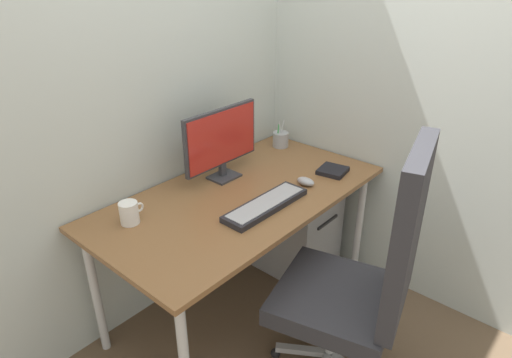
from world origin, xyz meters
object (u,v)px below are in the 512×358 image
Objects in this scene: keyboard at (266,205)px; mouse at (306,182)px; monitor at (222,140)px; coffee_mug at (129,213)px; notebook at (333,171)px; office_chair at (366,274)px; pen_holder at (281,139)px; filing_cabinet at (292,224)px.

mouse is at bearing -1.20° from keyboard.
monitor reaches higher than coffee_mug.
office_chair is at bearing -144.94° from notebook.
monitor is 4.99× the size of mouse.
pen_holder reaches higher than mouse.
mouse is 0.54m from pen_holder.
office_chair is 0.98m from monitor.
mouse is at bearing -127.73° from pen_holder.
keyboard reaches higher than filing_cabinet.
filing_cabinet is at bearing -19.71° from monitor.
coffee_mug reaches higher than notebook.
filing_cabinet is 3.98× the size of notebook.
mouse reaches higher than notebook.
office_chair reaches higher than mouse.
mouse is at bearing -24.71° from coffee_mug.
mouse is 0.58× the size of pen_holder.
notebook is 1.23× the size of coffee_mug.
keyboard is at bearing -104.54° from monitor.
pen_holder reaches higher than notebook.
keyboard is at bearing -156.83° from filing_cabinet.
pen_holder is (0.55, 0.04, -0.17)m from monitor.
pen_holder is 1.16× the size of notebook.
notebook is at bearing -21.21° from coffee_mug.
notebook is (-0.11, -0.45, -0.03)m from pen_holder.
pen_holder is at bearing 2.60° from coffee_mug.
coffee_mug reaches higher than filing_cabinet.
mouse reaches higher than filing_cabinet.
keyboard is 0.62m from coffee_mug.
pen_holder is at bearing 3.73° from monitor.
office_chair reaches higher than filing_cabinet.
monitor is 0.49m from mouse.
keyboard is (-0.03, 0.53, 0.15)m from office_chair.
monitor is at bearing 118.14° from mouse.
keyboard reaches higher than notebook.
pen_holder is (0.33, 0.43, 0.03)m from mouse.
office_chair is at bearing -122.79° from pen_holder.
keyboard is (-0.10, -0.38, -0.20)m from monitor.
coffee_mug reaches higher than keyboard.
filing_cabinet is 4.90× the size of coffee_mug.
monitor reaches higher than keyboard.
mouse is at bearing 61.70° from office_chair.
office_chair is at bearing -94.08° from monitor.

